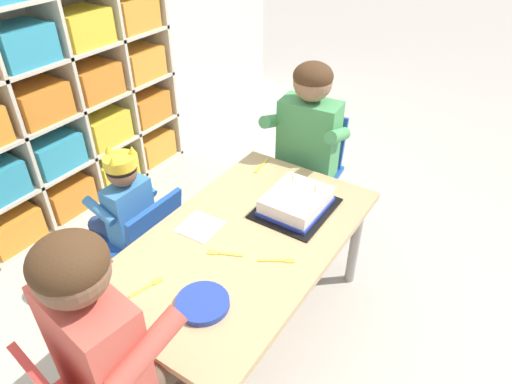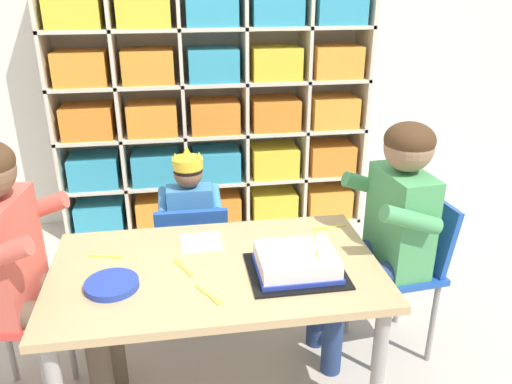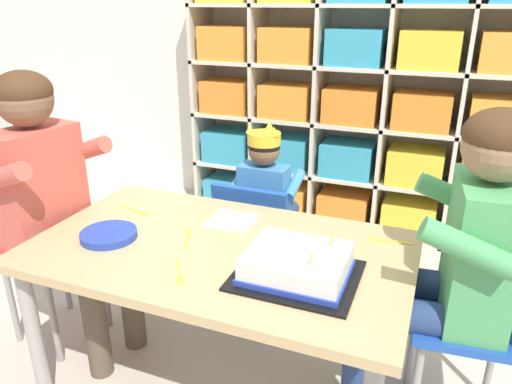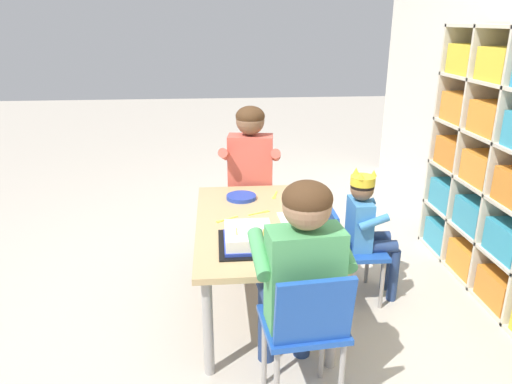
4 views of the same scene
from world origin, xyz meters
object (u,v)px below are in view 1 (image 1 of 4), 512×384
at_px(birthday_cake_on_tray, 296,203).
at_px(paper_plate_stack, 202,303).
at_px(classroom_chair_blue, 144,237).
at_px(classroom_chair_guest_side, 310,166).
at_px(guest_at_table_side, 304,142).
at_px(fork_beside_plate_stack, 148,286).
at_px(activity_table, 243,249).
at_px(fork_scattered_mid_table, 223,254).
at_px(fork_at_table_front_edge, 261,166).
at_px(child_with_crown, 123,205).
at_px(fork_near_cake_tray, 279,261).
at_px(adult_helper_seated, 115,334).

xyz_separation_m(birthday_cake_on_tray, paper_plate_stack, (-0.64, 0.00, -0.02)).
height_order(classroom_chair_blue, classroom_chair_guest_side, classroom_chair_guest_side).
bearing_deg(guest_at_table_side, fork_beside_plate_stack, -97.00).
bearing_deg(classroom_chair_blue, birthday_cake_on_tray, 120.85).
height_order(paper_plate_stack, fork_beside_plate_stack, paper_plate_stack).
bearing_deg(activity_table, guest_at_table_side, 8.28).
bearing_deg(fork_scattered_mid_table, fork_at_table_front_edge, 85.46).
bearing_deg(classroom_chair_guest_side, classroom_chair_blue, -120.41).
bearing_deg(fork_scattered_mid_table, child_with_crown, 150.91).
xyz_separation_m(child_with_crown, birthday_cake_on_tray, (0.35, -0.71, 0.08)).
bearing_deg(fork_near_cake_tray, paper_plate_stack, 40.05).
xyz_separation_m(fork_near_cake_tray, fork_beside_plate_stack, (-0.36, 0.32, 0.00)).
height_order(guest_at_table_side, fork_beside_plate_stack, guest_at_table_side).
relative_size(guest_at_table_side, birthday_cake_on_tray, 2.97).
distance_m(classroom_chair_guest_side, fork_near_cake_tray, 0.90).
height_order(child_with_crown, fork_beside_plate_stack, child_with_crown).
bearing_deg(activity_table, fork_scattered_mid_table, 174.61).
height_order(child_with_crown, paper_plate_stack, child_with_crown).
bearing_deg(paper_plate_stack, adult_helper_seated, 165.15).
relative_size(paper_plate_stack, fork_at_table_front_edge, 1.28).
xyz_separation_m(classroom_chair_blue, fork_scattered_mid_table, (-0.05, -0.51, 0.20)).
bearing_deg(paper_plate_stack, activity_table, 12.94).
xyz_separation_m(classroom_chair_guest_side, fork_beside_plate_stack, (-1.21, 0.02, 0.12)).
xyz_separation_m(birthday_cake_on_tray, fork_at_table_front_edge, (0.21, 0.32, -0.03)).
xyz_separation_m(activity_table, fork_at_table_front_edge, (0.49, 0.23, 0.06)).
relative_size(paper_plate_stack, fork_beside_plate_stack, 1.42).
relative_size(fork_scattered_mid_table, fork_at_table_front_edge, 0.91).
relative_size(child_with_crown, paper_plate_stack, 4.35).
height_order(child_with_crown, fork_scattered_mid_table, child_with_crown).
distance_m(child_with_crown, fork_beside_plate_stack, 0.60).
relative_size(activity_table, fork_at_table_front_edge, 8.37).
bearing_deg(fork_beside_plate_stack, fork_at_table_front_edge, -158.05).
relative_size(activity_table, fork_beside_plate_stack, 9.29).
relative_size(classroom_chair_guest_side, fork_scattered_mid_table, 5.37).
distance_m(activity_table, fork_scattered_mid_table, 0.14).
xyz_separation_m(classroom_chair_guest_side, paper_plate_stack, (-1.17, -0.20, 0.13)).
bearing_deg(guest_at_table_side, adult_helper_seated, -90.86).
height_order(guest_at_table_side, fork_at_table_front_edge, guest_at_table_side).
distance_m(guest_at_table_side, fork_at_table_front_edge, 0.25).
bearing_deg(fork_scattered_mid_table, adult_helper_seated, -112.43).
distance_m(birthday_cake_on_tray, fork_near_cake_tray, 0.34).
height_order(activity_table, child_with_crown, child_with_crown).
bearing_deg(fork_beside_plate_stack, fork_near_cake_tray, 154.22).
distance_m(activity_table, birthday_cake_on_tray, 0.31).
relative_size(fork_near_cake_tray, fork_scattered_mid_table, 0.97).
bearing_deg(birthday_cake_on_tray, fork_scattered_mid_table, 166.70).
height_order(adult_helper_seated, paper_plate_stack, adult_helper_seated).
bearing_deg(fork_near_cake_tray, birthday_cake_on_tray, -103.89).
relative_size(activity_table, classroom_chair_blue, 2.07).
bearing_deg(guest_at_table_side, fork_near_cake_tray, -73.75).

